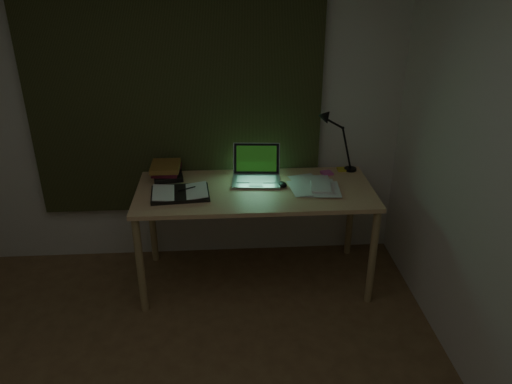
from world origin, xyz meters
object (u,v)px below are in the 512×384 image
(laptop, at_px, (256,167))
(desk_lamp, at_px, (353,140))
(desk, at_px, (255,236))
(loose_papers, at_px, (314,187))
(open_textbook, at_px, (180,193))
(book_stack, at_px, (167,172))

(laptop, xyz_separation_m, desk_lamp, (0.76, 0.19, 0.13))
(desk, xyz_separation_m, loose_papers, (0.43, -0.01, 0.40))
(desk, distance_m, desk_lamp, 1.06)
(open_textbook, relative_size, book_stack, 1.60)
(open_textbook, height_order, book_stack, book_stack)
(loose_papers, bearing_deg, desk_lamp, 42.10)
(laptop, bearing_deg, desk_lamp, 18.83)
(desk, bearing_deg, book_stack, 162.77)
(desk, bearing_deg, loose_papers, -1.07)
(laptop, bearing_deg, book_stack, 177.04)
(laptop, distance_m, book_stack, 0.68)
(desk, height_order, book_stack, book_stack)
(laptop, height_order, book_stack, laptop)
(desk, relative_size, laptop, 4.29)
(desk_lamp, bearing_deg, book_stack, 179.10)
(laptop, xyz_separation_m, book_stack, (-0.67, 0.09, -0.06))
(open_textbook, height_order, desk_lamp, desk_lamp)
(laptop, distance_m, open_textbook, 0.59)
(open_textbook, bearing_deg, loose_papers, -1.54)
(desk, xyz_separation_m, open_textbook, (-0.54, -0.07, 0.41))
(laptop, distance_m, desk_lamp, 0.79)
(book_stack, distance_m, loose_papers, 1.11)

